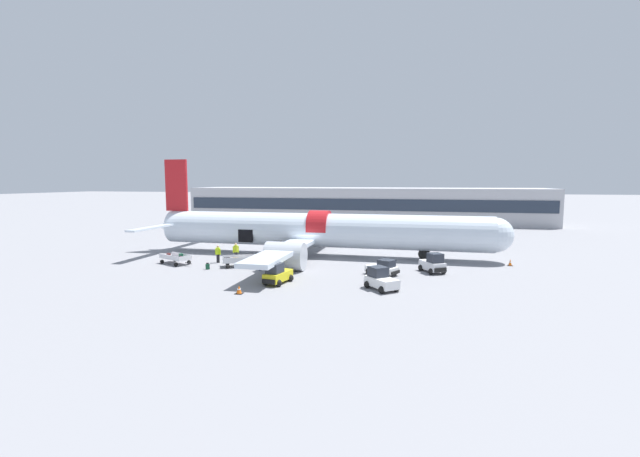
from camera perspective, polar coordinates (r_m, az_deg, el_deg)
ground_plane at (r=45.38m, az=-1.67°, el=-4.00°), size 500.00×500.00×0.00m
terminal_strip at (r=87.86m, az=5.82°, el=3.20°), size 70.22×13.92×6.79m
airplane at (r=46.83m, az=-0.65°, el=-0.35°), size 39.90×31.87×10.66m
baggage_tug_lead at (r=39.63m, az=14.84°, el=-4.64°), size 2.50×2.91×1.79m
baggage_tug_mid at (r=34.39m, az=-5.73°, el=-6.16°), size 2.06×3.17×1.72m
baggage_tug_rear at (r=37.78m, az=8.40°, el=-5.25°), size 3.10×2.58×1.39m
baggage_tug_spare at (r=32.80m, az=8.09°, el=-6.83°), size 2.86×2.98×1.68m
baggage_cart_loading at (r=41.73m, az=-10.59°, el=-4.30°), size 4.15×2.91×1.02m
baggage_cart_queued at (r=44.57m, az=-18.64°, el=-3.83°), size 4.21×2.72×1.05m
ground_crew_loader_a at (r=44.05m, az=-13.45°, el=-3.27°), size 0.61×0.42×1.76m
ground_crew_loader_b at (r=44.73m, az=-11.16°, el=-3.01°), size 0.59×0.59×1.85m
ground_crew_driver at (r=43.20m, az=-7.13°, el=-3.32°), size 0.57×0.57×1.78m
ground_crew_supervisor at (r=39.46m, az=-8.01°, el=-4.43°), size 0.49×0.49×1.54m
suitcase_on_tarmac_upright at (r=41.11m, az=-14.76°, el=-4.94°), size 0.45×0.41×0.62m
safety_cone_nose at (r=45.32m, az=24.02°, el=-4.19°), size 0.46×0.46×0.64m
safety_cone_engine_left at (r=31.88m, az=-10.74°, el=-8.04°), size 0.57×0.57×0.61m
safety_cone_wingtip at (r=39.33m, az=-2.92°, el=-5.07°), size 0.57×0.57×0.78m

